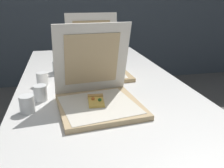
# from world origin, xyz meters

# --- Properties ---
(table) EXTENTS (0.93, 2.09, 0.74)m
(table) POSITION_xyz_m (0.00, 0.57, 0.69)
(table) COLOR silver
(table) RESTS_ON ground
(pizza_box_front) EXTENTS (0.38, 0.39, 0.36)m
(pizza_box_front) POSITION_xyz_m (-0.07, 0.31, 0.79)
(pizza_box_front) COLOR tan
(pizza_box_front) RESTS_ON table
(pizza_box_middle) EXTENTS (0.37, 0.42, 0.37)m
(pizza_box_middle) POSITION_xyz_m (0.01, 0.79, 0.79)
(pizza_box_middle) COLOR tan
(pizza_box_middle) RESTS_ON table
(cup_white_near_center) EXTENTS (0.06, 0.06, 0.07)m
(cup_white_near_center) POSITION_xyz_m (-0.33, 0.43, 0.77)
(cup_white_near_center) COLOR white
(cup_white_near_center) RESTS_ON table
(cup_white_far) EXTENTS (0.06, 0.06, 0.07)m
(cup_white_far) POSITION_xyz_m (-0.24, 0.90, 0.77)
(cup_white_far) COLOR white
(cup_white_far) RESTS_ON table
(cup_white_near_left) EXTENTS (0.06, 0.06, 0.07)m
(cup_white_near_left) POSITION_xyz_m (-0.37, 0.31, 0.77)
(cup_white_near_left) COLOR white
(cup_white_near_left) RESTS_ON table
(cup_white_mid) EXTENTS (0.06, 0.06, 0.07)m
(cup_white_mid) POSITION_xyz_m (-0.33, 0.64, 0.77)
(cup_white_mid) COLOR white
(cup_white_mid) RESTS_ON table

